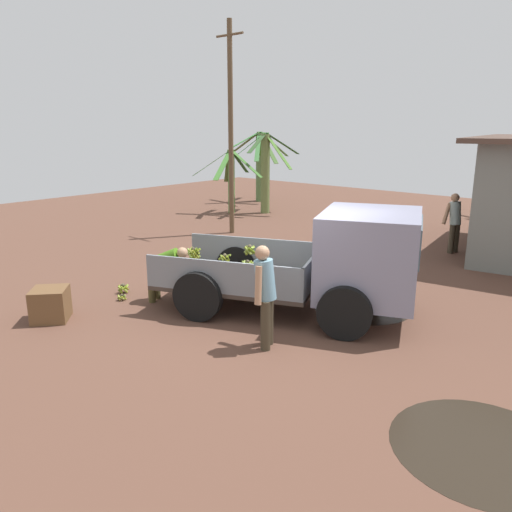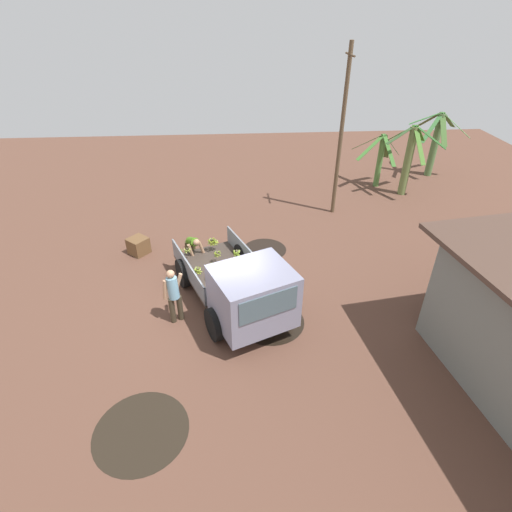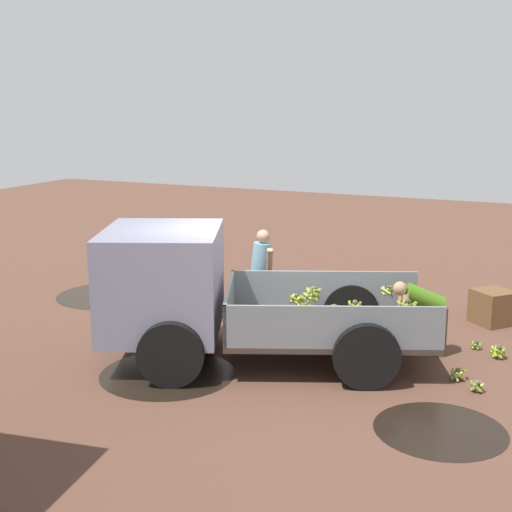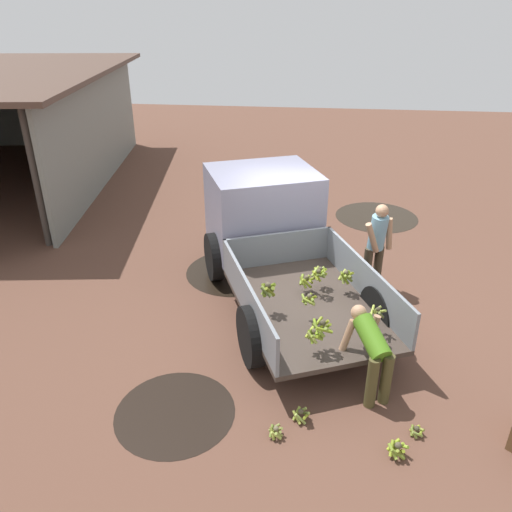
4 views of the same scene
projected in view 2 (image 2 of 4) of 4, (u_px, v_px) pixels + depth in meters
The scene contains 17 objects.
ground at pixel (220, 308), 11.69m from camera, with size 36.00×36.00×0.00m, color brown.
mud_patch_0 at pixel (270, 321), 11.20m from camera, with size 1.91×1.91×0.01m, color black.
mud_patch_1 at pixel (141, 431), 8.34m from camera, with size 2.00×2.00×0.01m, color black.
mud_patch_2 at pixel (265, 249), 14.41m from camera, with size 1.56×1.56×0.01m, color black.
cargo_truck at pixel (246, 291), 10.63m from camera, with size 5.11×3.63×1.96m.
utility_pole at pixel (341, 133), 15.18m from camera, with size 1.07×0.16×6.46m.
banana_palm_0 at pixel (408, 160), 17.67m from camera, with size 2.30×2.50×3.13m.
banana_palm_1 at pixel (435, 143), 19.64m from camera, with size 2.61×2.70×3.13m.
banana_palm_2 at pixel (380, 159), 18.63m from camera, with size 2.73×2.06×2.49m.
person_foreground_visitor at pixel (174, 294), 10.78m from camera, with size 0.56×0.58×1.65m.
person_worker_loading at pixel (193, 245), 13.29m from camera, with size 0.82×0.75×1.13m.
person_bystander_near_shed at pixel (461, 281), 11.26m from camera, with size 0.46×0.67×1.63m.
banana_bunch_on_ground_0 at pixel (228, 245), 14.49m from camera, with size 0.20×0.19×0.16m.
banana_bunch_on_ground_1 at pixel (220, 250), 14.21m from camera, with size 0.23×0.24×0.19m.
banana_bunch_on_ground_2 at pixel (180, 251), 14.21m from camera, with size 0.19×0.19×0.14m.
banana_bunch_on_ground_3 at pixel (189, 244), 14.50m from camera, with size 0.26×0.26×0.21m.
wooden_crate_0 at pixel (138, 246), 14.06m from camera, with size 0.60×0.60×0.59m, color brown.
Camera 2 is at (9.05, 0.44, 7.61)m, focal length 28.00 mm.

